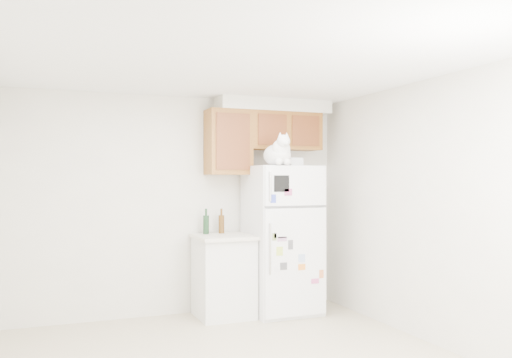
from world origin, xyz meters
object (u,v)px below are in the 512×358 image
cat (279,153)px  bottle_green (206,221)px  base_counter (224,276)px  storage_box_front (296,162)px  refrigerator (282,239)px  storage_box_back (294,162)px  bottle_amber (221,221)px

cat → bottle_green: 1.15m
base_counter → storage_box_front: size_ratio=6.13×
refrigerator → base_counter: bearing=173.9°
cat → bottle_green: size_ratio=1.78×
base_counter → storage_box_back: 1.55m
storage_box_front → bottle_green: bearing=171.8°
storage_box_back → bottle_amber: bearing=173.0°
storage_box_front → base_counter: bearing=-179.2°
refrigerator → bottle_green: 0.91m
storage_box_front → storage_box_back: bearing=95.8°
refrigerator → storage_box_front: storage_box_front is taller
storage_box_back → storage_box_front: size_ratio=1.20×
refrigerator → base_counter: 0.79m
storage_box_back → storage_box_front: 0.05m
refrigerator → cat: bearing=-122.3°
cat → storage_box_back: bearing=41.4°
cat → storage_box_front: (0.33, 0.24, -0.09)m
storage_box_back → bottle_amber: 1.10m
bottle_amber → storage_box_back: bearing=-14.5°
refrigerator → storage_box_back: (0.17, 0.04, 0.90)m
cat → storage_box_front: cat is taller
refrigerator → cat: cat is taller
refrigerator → bottle_green: size_ratio=5.85×
bottle_green → cat: bearing=-36.3°
refrigerator → base_counter: (-0.69, 0.07, -0.39)m
refrigerator → bottle_amber: size_ratio=5.91×
base_counter → bottle_green: bearing=130.4°
base_counter → cat: bearing=-31.3°
cat → bottle_amber: cat is taller
cat → storage_box_front: size_ratio=3.45×
storage_box_back → bottle_green: (-1.01, 0.21, -0.68)m
storage_box_back → bottle_amber: size_ratio=0.63×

